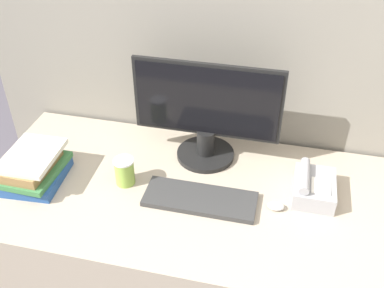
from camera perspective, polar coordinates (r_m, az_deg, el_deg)
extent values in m
cube|color=gray|center=(2.00, 2.19, 3.89)|extent=(2.01, 0.04, 1.68)
cube|color=tan|center=(1.99, -0.64, -14.03)|extent=(1.61, 0.78, 0.75)
cylinder|color=black|center=(1.88, 1.72, -1.28)|extent=(0.24, 0.24, 0.02)
cylinder|color=black|center=(1.85, 1.76, 0.27)|extent=(0.07, 0.07, 0.11)
cube|color=black|center=(1.74, 1.91, 5.57)|extent=(0.59, 0.02, 0.31)
cube|color=black|center=(1.74, 1.85, 5.42)|extent=(0.56, 0.01, 0.29)
cube|color=#333333|center=(1.67, 1.04, -7.01)|extent=(0.42, 0.16, 0.02)
ellipsoid|color=silver|center=(1.67, 10.58, -7.76)|extent=(0.06, 0.04, 0.03)
cylinder|color=#8CB247|center=(1.75, -8.55, -3.56)|extent=(0.07, 0.07, 0.10)
cylinder|color=white|center=(1.71, -8.71, -2.13)|extent=(0.08, 0.08, 0.01)
cube|color=#264C8C|center=(1.86, -19.21, -3.85)|extent=(0.23, 0.25, 0.04)
cube|color=#38723F|center=(1.85, -19.81, -2.97)|extent=(0.24, 0.27, 0.02)
cube|color=olive|center=(1.83, -20.07, -2.38)|extent=(0.18, 0.23, 0.04)
cube|color=silver|center=(1.82, -19.68, -1.40)|extent=(0.19, 0.25, 0.02)
cube|color=#99999E|center=(1.74, 15.23, -5.44)|extent=(0.15, 0.20, 0.07)
cube|color=white|center=(1.70, 16.04, -5.15)|extent=(0.07, 0.09, 0.00)
cylinder|color=#99999E|center=(1.71, 14.13, -3.94)|extent=(0.04, 0.18, 0.04)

